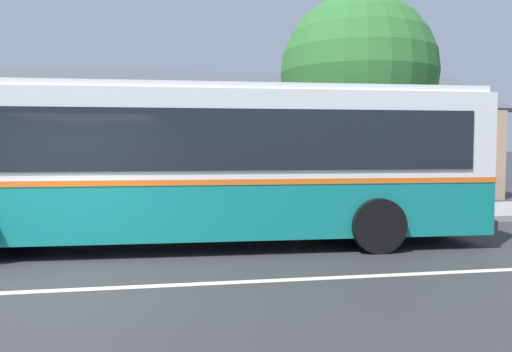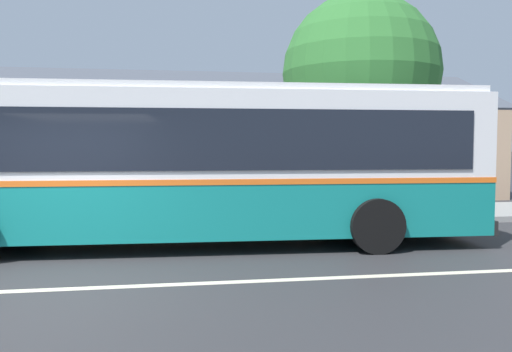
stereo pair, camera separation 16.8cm
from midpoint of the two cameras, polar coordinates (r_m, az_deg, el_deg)
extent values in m
plane|color=#2D2D30|center=(7.42, -22.73, -11.96)|extent=(300.00, 300.00, 0.00)
cube|color=gray|center=(13.19, -16.45, -4.82)|extent=(60.00, 3.00, 0.15)
cube|color=beige|center=(7.42, -22.73, -11.93)|extent=(60.00, 0.16, 0.01)
cube|color=tan|center=(20.41, -13.01, 2.43)|extent=(26.61, 8.36, 3.22)
cube|color=#424751|center=(18.44, -13.59, 9.90)|extent=(27.21, 4.24, 1.80)
cube|color=#424751|center=(22.59, -12.71, 8.71)|extent=(27.21, 4.24, 1.80)
cube|color=black|center=(16.78, -24.73, 2.55)|extent=(1.10, 0.06, 1.30)
cube|color=black|center=(16.22, -3.10, 2.84)|extent=(1.10, 0.06, 1.30)
cube|color=black|center=(17.94, 17.07, 2.75)|extent=(1.10, 0.06, 1.30)
cube|color=#4C3323|center=(16.36, 0.00, 0.33)|extent=(1.00, 0.06, 2.10)
cube|color=#147F7A|center=(9.91, -9.03, -3.37)|extent=(12.01, 2.93, 0.99)
cube|color=orange|center=(9.86, -9.06, -0.22)|extent=(12.03, 2.95, 0.10)
cube|color=white|center=(9.84, -9.11, 4.62)|extent=(12.01, 2.93, 1.57)
cube|color=white|center=(9.90, -9.16, 9.51)|extent=(11.77, 2.80, 0.12)
cube|color=black|center=(11.11, -8.84, 3.97)|extent=(10.97, 0.43, 1.07)
cube|color=black|center=(8.58, -9.45, 4.13)|extent=(10.97, 0.43, 1.07)
cube|color=black|center=(11.31, 22.89, 3.73)|extent=(0.12, 2.20, 1.07)
cube|color=black|center=(11.34, 22.97, 7.49)|extent=(0.10, 1.75, 0.24)
cube|color=black|center=(11.42, 22.78, -4.57)|extent=(0.17, 2.50, 0.28)
cube|color=#192D99|center=(11.32, -16.34, -2.62)|extent=(3.34, 0.15, 0.69)
cube|color=black|center=(11.90, 14.19, 0.88)|extent=(0.90, 0.06, 2.31)
cylinder|color=black|center=(11.65, 9.76, -3.70)|extent=(1.01, 0.32, 1.00)
cylinder|color=black|center=(9.31, 14.15, -5.55)|extent=(1.01, 0.32, 1.00)
cylinder|color=black|center=(11.77, -24.98, -3.90)|extent=(1.01, 0.32, 1.00)
cylinder|color=#4C3828|center=(14.89, 12.04, 0.87)|extent=(0.39, 0.39, 2.58)
sphere|color=#2D6B2D|center=(15.02, 12.17, 11.42)|extent=(4.51, 4.51, 4.51)
sphere|color=#2D6B2D|center=(15.03, 12.42, 8.81)|extent=(2.88, 2.88, 2.88)
camera|label=1|loc=(0.08, -89.56, 0.03)|focal=35.00mm
camera|label=2|loc=(0.08, 90.44, -0.03)|focal=35.00mm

